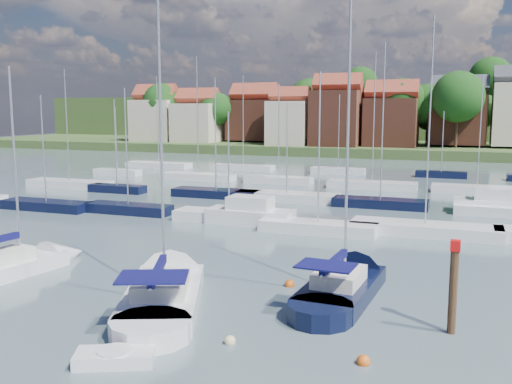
% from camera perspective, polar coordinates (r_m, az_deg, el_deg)
% --- Properties ---
extents(ground, '(260.00, 260.00, 0.00)m').
position_cam_1_polar(ground, '(63.90, 10.29, -0.07)').
color(ground, '#4F646C').
rests_on(ground, ground).
extents(sailboat_left, '(3.90, 9.38, 12.51)m').
position_cam_1_polar(sailboat_left, '(35.69, -21.87, -6.71)').
color(sailboat_left, silver).
rests_on(sailboat_left, ground).
extents(sailboat_centre, '(7.94, 13.11, 17.30)m').
position_cam_1_polar(sailboat_centre, '(29.51, -8.83, -9.36)').
color(sailboat_centre, silver).
rests_on(sailboat_centre, ground).
extents(sailboat_navy, '(3.67, 11.39, 15.57)m').
position_cam_1_polar(sailboat_navy, '(30.13, 9.23, -8.98)').
color(sailboat_navy, black).
rests_on(sailboat_navy, ground).
extents(tender, '(3.16, 2.39, 0.62)m').
position_cam_1_polar(tender, '(22.39, -13.94, -15.76)').
color(tender, silver).
rests_on(tender, ground).
extents(timber_piling, '(0.40, 0.40, 6.22)m').
position_cam_1_polar(timber_piling, '(25.49, 19.01, -11.18)').
color(timber_piling, '#4C331E').
rests_on(timber_piling, ground).
extents(buoy_c, '(0.48, 0.48, 0.48)m').
position_cam_1_polar(buoy_c, '(26.07, -13.17, -12.74)').
color(buoy_c, '#D85914').
rests_on(buoy_c, ground).
extents(buoy_d, '(0.47, 0.47, 0.47)m').
position_cam_1_polar(buoy_d, '(23.54, -2.61, -14.90)').
color(buoy_d, beige).
rests_on(buoy_d, ground).
extents(buoy_e, '(0.54, 0.54, 0.54)m').
position_cam_1_polar(buoy_e, '(30.48, 3.39, -9.38)').
color(buoy_e, '#D85914').
rests_on(buoy_e, ground).
extents(buoy_f, '(0.51, 0.51, 0.51)m').
position_cam_1_polar(buoy_f, '(22.19, 10.69, -16.55)').
color(buoy_f, '#D85914').
rests_on(buoy_f, ground).
extents(marina_field, '(79.62, 41.41, 15.93)m').
position_cam_1_polar(marina_field, '(58.80, 11.32, -0.41)').
color(marina_field, silver).
rests_on(marina_field, ground).
extents(far_shore_town, '(212.46, 90.00, 22.27)m').
position_cam_1_polar(far_shore_town, '(155.27, 17.12, 6.35)').
color(far_shore_town, '#3F542A').
rests_on(far_shore_town, ground).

